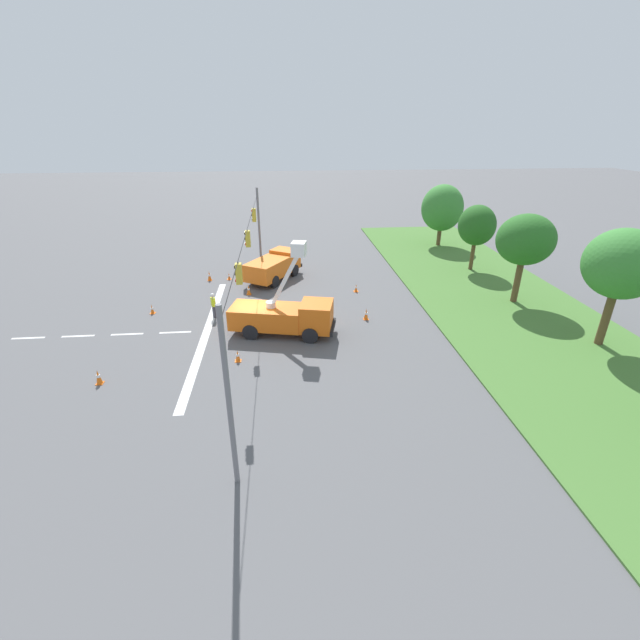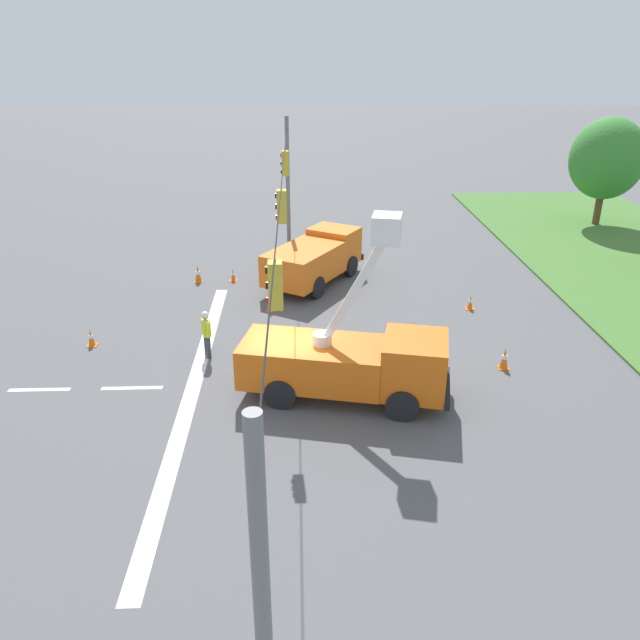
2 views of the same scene
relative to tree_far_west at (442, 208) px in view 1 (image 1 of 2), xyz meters
name	(u,v)px [view 1 (image 1 of 2)]	position (x,y,z in m)	size (l,w,h in m)	color
ground_plane	(255,329)	(19.12, -18.93, -4.06)	(200.00, 200.00, 0.00)	#565659
grass_verge	(519,318)	(19.12, -0.93, -4.01)	(56.00, 12.00, 0.10)	#477533
lane_markings	(183,332)	(19.12, -23.47, -4.06)	(17.60, 15.25, 0.01)	silver
signal_gantry	(250,264)	(19.09, -18.93, 0.37)	(26.20, 0.33, 7.20)	slate
tree_far_west	(442,208)	(0.00, 0.00, 0.00)	(4.23, 4.35, 6.47)	brown
tree_west	(477,225)	(8.47, 0.08, 0.02)	(3.45, 3.16, 5.84)	brown
tree_centre	(526,240)	(16.19, 0.17, 0.67)	(3.72, 4.07, 6.56)	brown
tree_east	(622,265)	(23.12, 1.94, 1.01)	(4.27, 4.00, 7.07)	brown
utility_truck_bucket_lift	(285,315)	(19.93, -16.93, -2.73)	(3.60, 6.86, 5.98)	orange
utility_truck_support_near	(274,266)	(9.45, -17.70, -2.84)	(6.11, 5.00, 2.19)	orange
road_worker	(213,304)	(16.95, -21.77, -3.06)	(0.61, 0.38, 1.77)	#383842
traffic_cone_foreground_left	(366,314)	(18.23, -11.40, -3.67)	(0.36, 0.36, 0.78)	orange
traffic_cone_foreground_right	(356,288)	(12.94, -11.21, -3.76)	(0.36, 0.36, 0.63)	orange
traffic_cone_mid_left	(152,309)	(15.90, -26.22, -3.74)	(0.36, 0.36, 0.66)	orange
traffic_cone_mid_right	(249,290)	(12.83, -19.67, -3.66)	(0.36, 0.36, 0.81)	orange
traffic_cone_near_bucket	(209,276)	(9.21, -23.20, -3.65)	(0.36, 0.36, 0.82)	orange
traffic_cone_lane_edge_a	(238,356)	(23.15, -19.65, -3.72)	(0.36, 0.36, 0.70)	orange
traffic_cone_lane_edge_b	(229,276)	(9.11, -21.57, -3.78)	(0.36, 0.36, 0.59)	orange
traffic_cone_far_left	(98,377)	(24.83, -26.58, -3.66)	(0.36, 0.36, 0.80)	orange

